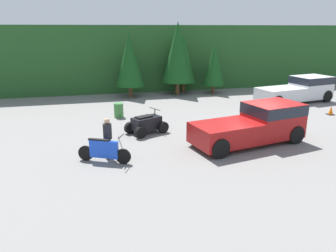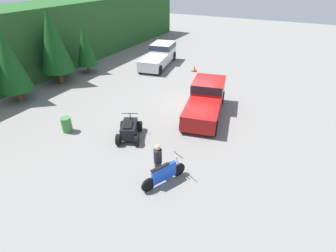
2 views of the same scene
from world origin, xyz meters
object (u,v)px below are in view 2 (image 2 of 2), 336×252
rider_person (158,160)px  pickup_truck_red (206,98)px  traffic_cone (194,69)px  pickup_truck_second (160,54)px  quad_atv (129,130)px  dirt_bike (164,174)px  steel_barrel (67,125)px

rider_person → pickup_truck_red: bearing=22.6°
pickup_truck_red → traffic_cone: bearing=15.4°
pickup_truck_second → traffic_cone: bearing=-105.7°
pickup_truck_red → traffic_cone: size_ratio=10.50×
pickup_truck_red → quad_atv: size_ratio=2.45×
dirt_bike → rider_person: (0.20, 0.40, 0.46)m
dirt_bike → rider_person: rider_person is taller
rider_person → steel_barrel: size_ratio=2.01×
pickup_truck_second → dirt_bike: pickup_truck_second is taller
traffic_cone → pickup_truck_red: bearing=-152.9°
pickup_truck_red → pickup_truck_second: size_ratio=0.94×
pickup_truck_red → dirt_bike: bearing=174.1°
pickup_truck_second → quad_atv: 13.43m
pickup_truck_second → steel_barrel: size_ratio=6.97×
pickup_truck_red → quad_atv: 5.59m
pickup_truck_second → quad_atv: pickup_truck_second is taller
rider_person → pickup_truck_second: bearing=48.3°
pickup_truck_second → rider_person: pickup_truck_second is taller
rider_person → dirt_bike: bearing=-95.9°
rider_person → quad_atv: bearing=74.3°
quad_atv → rider_person: bearing=-151.1°
steel_barrel → pickup_truck_red: bearing=-46.6°
pickup_truck_second → dirt_bike: size_ratio=2.92×
rider_person → traffic_cone: (14.32, 4.04, -0.71)m
pickup_truck_red → rider_person: bearing=170.9°
pickup_truck_red → traffic_cone: (7.28, 3.72, -0.74)m
pickup_truck_second → quad_atv: bearing=-169.0°
pickup_truck_red → pickup_truck_second: 10.76m
dirt_bike → quad_atv: 4.17m
dirt_bike → steel_barrel: 7.15m
pickup_truck_red → steel_barrel: size_ratio=6.56×
pickup_truck_red → quad_atv: bearing=139.2°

